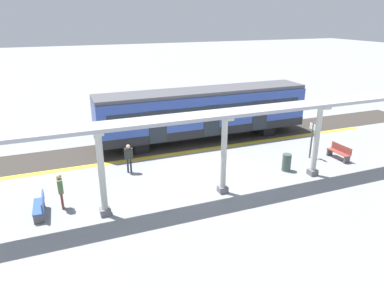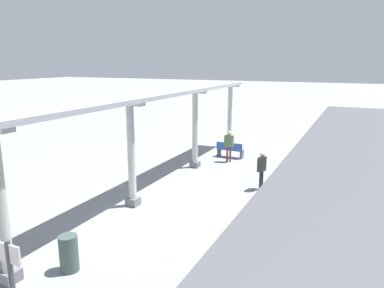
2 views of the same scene
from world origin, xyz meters
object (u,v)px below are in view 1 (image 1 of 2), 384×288
platform_info_sign (312,137)px  passenger_by_the_benches (60,187)px  train_near_carriage (204,114)px  bench_near_end (40,206)px  trash_bin (287,162)px  canopy_pillar_second (102,173)px  canopy_pillar_fourth (317,140)px  passenger_waiting_near_edge (129,155)px  canopy_pillar_third (224,155)px  bench_mid_platform (339,152)px

platform_info_sign → passenger_by_the_benches: 14.09m
train_near_carriage → passenger_by_the_benches: bearing=-56.8°
train_near_carriage → bench_near_end: size_ratio=9.50×
train_near_carriage → trash_bin: train_near_carriage is taller
bench_near_end → trash_bin: trash_bin is taller
canopy_pillar_second → passenger_by_the_benches: size_ratio=2.31×
train_near_carriage → canopy_pillar_fourth: canopy_pillar_fourth is taller
train_near_carriage → canopy_pillar_second: 10.70m
trash_bin → platform_info_sign: size_ratio=0.44×
canopy_pillar_fourth → passenger_waiting_near_edge: 9.92m
canopy_pillar_second → canopy_pillar_fourth: size_ratio=1.00×
canopy_pillar_fourth → train_near_carriage: bearing=-156.5°
bench_near_end → train_near_carriage: bearing=121.8°
canopy_pillar_third → platform_info_sign: bearing=106.4°
canopy_pillar_third → canopy_pillar_fourth: same height
train_near_carriage → platform_info_sign: 7.11m
train_near_carriage → canopy_pillar_second: canopy_pillar_second is taller
bench_near_end → bench_mid_platform: (-0.24, 16.45, 0.00)m
canopy_pillar_second → canopy_pillar_fourth: (0.00, 10.95, 0.00)m
bench_near_end → passenger_by_the_benches: 1.10m
canopy_pillar_third → platform_info_sign: canopy_pillar_third is taller
train_near_carriage → passenger_by_the_benches: 11.29m
trash_bin → passenger_by_the_benches: size_ratio=0.58×
canopy_pillar_fourth → platform_info_sign: (-2.00, 1.43, -0.63)m
canopy_pillar_fourth → bench_near_end: bearing=-94.1°
train_near_carriage → canopy_pillar_fourth: size_ratio=3.72×
train_near_carriage → bench_mid_platform: size_ratio=9.47×
canopy_pillar_second → trash_bin: canopy_pillar_second is taller
passenger_waiting_near_edge → canopy_pillar_second: bearing=-25.8°
canopy_pillar_third → canopy_pillar_fourth: size_ratio=1.00×
canopy_pillar_fourth → trash_bin: bearing=-134.8°
canopy_pillar_fourth → canopy_pillar_second: bearing=-90.0°
bench_near_end → trash_bin: 12.53m
canopy_pillar_third → bench_mid_platform: size_ratio=2.55×
passenger_by_the_benches → canopy_pillar_third: bearing=80.5°
canopy_pillar_second → passenger_waiting_near_edge: size_ratio=2.39×
canopy_pillar_third → trash_bin: 4.71m
bench_near_end → passenger_waiting_near_edge: bearing=123.2°
train_near_carriage → platform_info_sign: (5.37, 4.64, -0.51)m
trash_bin → platform_info_sign: (-1.02, 2.42, 0.85)m
bench_mid_platform → trash_bin: 3.93m
canopy_pillar_fourth → trash_bin: 2.03m
canopy_pillar_third → platform_info_sign: size_ratio=1.75×
canopy_pillar_second → bench_mid_platform: (-1.22, 13.88, -1.51)m
passenger_waiting_near_edge → canopy_pillar_third: bearing=43.7°
canopy_pillar_second → canopy_pillar_third: same height
train_near_carriage → passenger_by_the_benches: (6.16, -9.43, -0.79)m
trash_bin → passenger_by_the_benches: bearing=-91.1°
passenger_waiting_near_edge → platform_info_sign: bearing=79.8°
train_near_carriage → passenger_waiting_near_edge: (3.49, -5.87, -0.82)m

